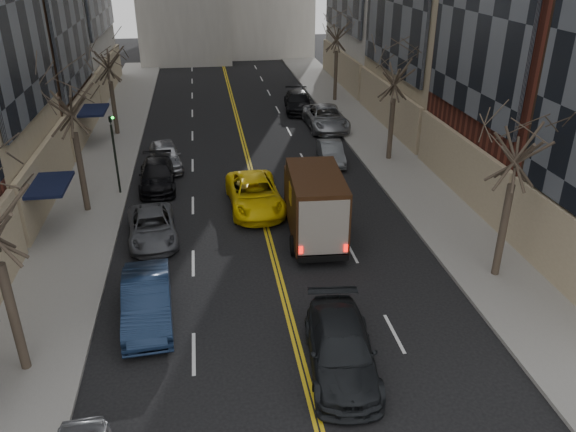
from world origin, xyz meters
The scene contains 19 objects.
sidewalk_left centered at (-9.00, 27.00, 0.07)m, with size 4.00×66.00×0.15m, color slate.
sidewalk_right centered at (9.00, 27.00, 0.07)m, with size 4.00×66.00×0.15m, color slate.
tree_lf_mid centered at (-8.80, 20.00, 6.60)m, with size 3.20×3.20×8.91m.
tree_lf_far centered at (-8.80, 33.00, 6.02)m, with size 3.20×3.20×8.12m.
tree_rt_near centered at (8.80, 11.00, 6.45)m, with size 3.20×3.20×8.71m.
tree_rt_mid centered at (8.80, 25.00, 6.17)m, with size 3.20×3.20×8.32m.
tree_rt_far centered at (8.80, 40.00, 6.74)m, with size 3.20×3.20×9.11m.
traffic_signal centered at (-7.39, 22.00, 2.82)m, with size 0.29×0.26×4.70m.
ups_truck centered at (2.10, 15.61, 1.67)m, with size 2.76×6.17×3.31m.
observer_sedan centered at (1.20, 6.57, 0.75)m, with size 2.62×5.34×1.50m.
taxi centered at (-0.30, 19.19, 0.78)m, with size 2.58×5.60×1.56m, color yellow.
pedestrian centered at (1.36, 13.43, 0.76)m, with size 0.55×0.36×1.52m, color black.
parked_lf_b centered at (-5.10, 10.20, 0.79)m, with size 1.68×4.82×1.59m, color #12213A.
parked_lf_c centered at (-5.32, 16.48, 0.64)m, with size 2.12×4.59×1.28m, color #4E5056.
parked_lf_d centered at (-5.41, 22.87, 0.70)m, with size 1.95×4.81×1.40m, color black.
parked_lf_e centered at (-5.10, 25.90, 0.76)m, with size 1.79×4.45×1.51m, color #999BA0.
parked_rt_a centered at (5.10, 25.20, 0.64)m, with size 1.36×3.90×1.29m, color #53575B.
parked_rt_b centered at (6.30, 32.28, 0.82)m, with size 2.72×5.89×1.64m, color #989A9F.
parked_rt_c centered at (5.10, 37.41, 0.76)m, with size 2.13×5.25×1.52m, color black.
Camera 1 is at (-2.66, -7.20, 12.37)m, focal length 35.00 mm.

